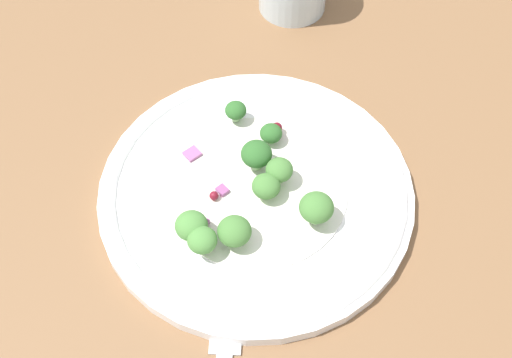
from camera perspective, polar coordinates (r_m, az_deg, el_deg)
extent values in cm
cube|color=brown|center=(59.19, 1.75, -0.87)|extent=(180.00, 180.00, 2.00)
cylinder|color=white|center=(57.00, 0.00, -1.21)|extent=(26.78, 26.78, 1.20)
torus|color=white|center=(56.50, 0.00, -0.87)|extent=(25.64, 25.64, 1.00)
cylinder|color=white|center=(56.42, 0.00, -0.81)|extent=(15.54, 15.54, 0.20)
cylinder|color=#8EB77A|center=(57.02, 0.04, 1.44)|extent=(1.00, 1.00, 1.00)
ellipsoid|color=#2D6028|center=(56.06, 0.04, 2.16)|extent=(2.66, 2.66, 1.99)
cylinder|color=#9EC684|center=(53.27, -1.83, -5.14)|extent=(1.02, 1.02, 1.02)
ellipsoid|color=#477A38|center=(52.21, -1.86, -4.47)|extent=(2.73, 2.73, 2.04)
cylinder|color=#8EB77A|center=(60.49, -1.72, 5.35)|extent=(0.73, 0.73, 0.73)
ellipsoid|color=#2D6028|center=(59.83, -1.74, 5.89)|extent=(1.94, 1.94, 1.46)
cylinder|color=#ADD18E|center=(53.62, -5.44, -4.64)|extent=(0.99, 0.99, 0.99)
ellipsoid|color=#4C843D|center=(52.61, -5.54, -3.99)|extent=(2.64, 2.64, 1.98)
cylinder|color=#9EC684|center=(59.10, 1.08, 3.36)|extent=(0.74, 0.74, 0.74)
ellipsoid|color=#2D6028|center=(58.41, 1.10, 3.91)|extent=(1.98, 1.98, 1.48)
cylinder|color=#9EC684|center=(56.19, 2.31, 0.21)|extent=(0.87, 0.87, 0.87)
ellipsoid|color=#477A38|center=(55.34, 2.34, 0.83)|extent=(2.31, 2.31, 1.73)
cylinder|color=#ADD18E|center=(52.69, -4.54, -5.80)|extent=(0.88, 0.88, 0.88)
ellipsoid|color=#4C843D|center=(51.77, -4.62, -5.23)|extent=(2.36, 2.36, 1.77)
cylinder|color=#9EC684|center=(55.58, 0.86, -1.23)|extent=(0.90, 0.90, 0.90)
ellipsoid|color=#477A38|center=(54.69, 0.88, -0.61)|extent=(2.39, 2.39, 1.79)
cylinder|color=#9EC684|center=(54.17, 5.09, -3.15)|extent=(1.05, 1.05, 1.05)
ellipsoid|color=#477A38|center=(53.11, 5.19, -2.43)|extent=(2.81, 2.81, 2.11)
sphere|color=#4C0A14|center=(54.14, -4.74, -3.65)|extent=(0.91, 0.91, 0.91)
sphere|color=maroon|center=(59.25, 1.80, 4.40)|extent=(0.97, 0.97, 0.97)
sphere|color=maroon|center=(55.47, -3.61, -1.43)|extent=(0.77, 0.77, 0.77)
cube|color=#A35B93|center=(58.53, -5.47, 2.14)|extent=(1.75, 1.72, 0.39)
cube|color=#934C84|center=(54.07, -4.69, -3.99)|extent=(1.48, 1.64, 0.46)
cube|color=#934C84|center=(56.08, -2.89, -1.00)|extent=(1.20, 1.23, 0.54)
cube|color=silver|center=(51.59, -2.56, -12.86)|extent=(3.03, 3.99, 0.50)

